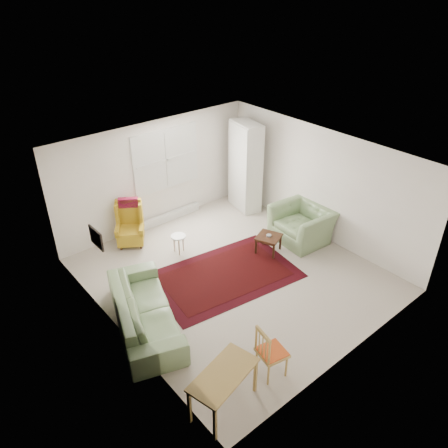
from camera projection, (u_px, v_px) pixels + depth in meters
room at (228, 216)px, 8.31m from camera, size 5.04×5.54×2.51m
rug at (225, 275)px, 8.76m from camera, size 3.05×2.19×0.03m
sofa at (144, 304)px, 7.34m from camera, size 1.62×2.51×0.94m
armchair at (302, 221)px, 9.70m from camera, size 1.15×1.29×0.94m
wingback_chair at (129, 224)px, 9.51m from camera, size 0.83×0.84×1.01m
coffee_table at (268, 244)px, 9.41m from camera, size 0.63×0.63×0.39m
stool at (179, 244)px, 9.37m from camera, size 0.33×0.33×0.43m
cabinet at (246, 167)px, 10.69m from camera, size 0.63×0.97×2.23m
desk at (224, 390)px, 6.02m from camera, size 1.13×0.74×0.65m
desk_chair at (272, 351)px, 6.46m from camera, size 0.47×0.47×0.91m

